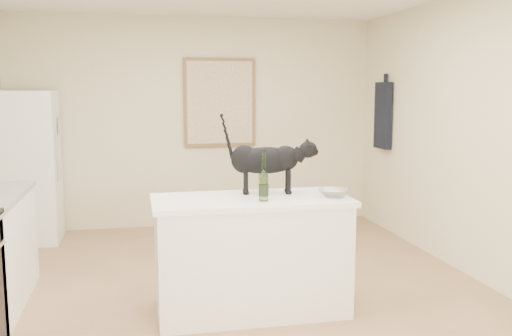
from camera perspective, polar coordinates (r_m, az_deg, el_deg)
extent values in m
plane|color=#A97A59|center=(4.76, -2.20, -13.27)|extent=(5.50, 5.50, 0.00)
plane|color=beige|center=(7.18, -6.04, 4.53)|extent=(4.50, 0.00, 4.50)
plane|color=beige|center=(1.84, 12.49, -5.57)|extent=(4.50, 0.00, 4.50)
plane|color=beige|center=(5.32, 22.35, 2.79)|extent=(0.00, 5.50, 5.50)
cube|color=white|center=(4.45, -0.50, -8.93)|extent=(1.44, 0.67, 0.86)
cube|color=white|center=(4.34, -0.51, -3.24)|extent=(1.50, 0.70, 0.04)
cube|color=white|center=(6.89, -21.96, 0.09)|extent=(0.68, 0.68, 1.70)
cube|color=brown|center=(7.18, -3.64, 6.56)|extent=(0.90, 0.03, 1.10)
cube|color=beige|center=(7.16, -3.62, 6.55)|extent=(0.82, 0.00, 1.02)
cube|color=black|center=(7.07, 12.59, 5.15)|extent=(0.08, 0.34, 0.80)
cylinder|color=#305A24|center=(4.19, 0.77, -1.04)|extent=(0.09, 0.09, 0.34)
imported|color=silver|center=(4.40, 7.87, -2.51)|extent=(0.32, 0.32, 0.06)
cube|color=beige|center=(6.91, -19.17, 4.03)|extent=(0.02, 0.16, 0.20)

